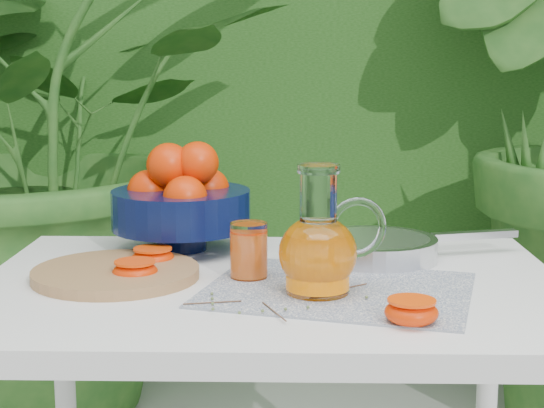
{
  "coord_description": "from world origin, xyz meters",
  "views": [
    {
      "loc": [
        -0.01,
        -1.38,
        1.13
      ],
      "look_at": [
        -0.04,
        0.01,
        0.88
      ],
      "focal_mm": 55.0,
      "sensor_mm": 36.0,
      "label": 1
    }
  ],
  "objects_px": {
    "cutting_board": "(116,273)",
    "fruit_bowl": "(181,200)",
    "juice_pitcher": "(319,249)",
    "saute_pan": "(377,247)",
    "white_table": "(272,327)"
  },
  "relations": [
    {
      "from": "white_table",
      "to": "fruit_bowl",
      "type": "height_order",
      "value": "fruit_bowl"
    },
    {
      "from": "white_table",
      "to": "saute_pan",
      "type": "xyz_separation_m",
      "value": [
        0.19,
        0.16,
        0.11
      ]
    },
    {
      "from": "cutting_board",
      "to": "juice_pitcher",
      "type": "bearing_deg",
      "value": -14.99
    },
    {
      "from": "white_table",
      "to": "cutting_board",
      "type": "xyz_separation_m",
      "value": [
        -0.27,
        0.01,
        0.09
      ]
    },
    {
      "from": "white_table",
      "to": "saute_pan",
      "type": "bearing_deg",
      "value": 38.8
    },
    {
      "from": "fruit_bowl",
      "to": "saute_pan",
      "type": "distance_m",
      "value": 0.39
    },
    {
      "from": "white_table",
      "to": "cutting_board",
      "type": "bearing_deg",
      "value": 177.82
    },
    {
      "from": "white_table",
      "to": "juice_pitcher",
      "type": "xyz_separation_m",
      "value": [
        0.08,
        -0.08,
        0.16
      ]
    },
    {
      "from": "fruit_bowl",
      "to": "juice_pitcher",
      "type": "relative_size",
      "value": 1.6
    },
    {
      "from": "juice_pitcher",
      "to": "saute_pan",
      "type": "bearing_deg",
      "value": 63.95
    },
    {
      "from": "cutting_board",
      "to": "fruit_bowl",
      "type": "relative_size",
      "value": 0.86
    },
    {
      "from": "white_table",
      "to": "cutting_board",
      "type": "height_order",
      "value": "cutting_board"
    },
    {
      "from": "juice_pitcher",
      "to": "fruit_bowl",
      "type": "bearing_deg",
      "value": 129.54
    },
    {
      "from": "juice_pitcher",
      "to": "saute_pan",
      "type": "distance_m",
      "value": 0.27
    },
    {
      "from": "fruit_bowl",
      "to": "cutting_board",
      "type": "bearing_deg",
      "value": -110.68
    }
  ]
}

